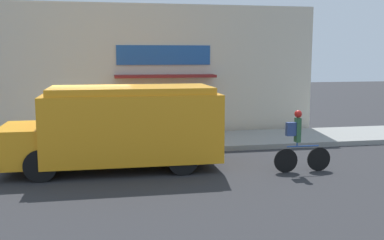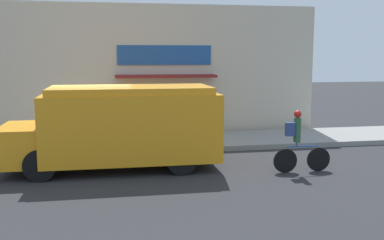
% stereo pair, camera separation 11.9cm
% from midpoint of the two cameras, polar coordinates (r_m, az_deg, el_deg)
% --- Properties ---
extents(ground_plane, '(70.00, 70.00, 0.00)m').
position_cam_midpoint_polar(ground_plane, '(14.33, -13.00, -4.59)').
color(ground_plane, '#2B2B2D').
extents(sidewalk, '(28.00, 2.91, 0.17)m').
position_cam_midpoint_polar(sidewalk, '(15.74, -12.84, -3.12)').
color(sidewalk, gray).
rests_on(sidewalk, ground_plane).
extents(storefront, '(17.63, 0.97, 5.05)m').
position_cam_midpoint_polar(storefront, '(17.27, -12.69, 6.04)').
color(storefront, beige).
rests_on(storefront, ground_plane).
extents(school_bus, '(5.82, 2.66, 2.28)m').
position_cam_midpoint_polar(school_bus, '(12.48, -9.25, -0.77)').
color(school_bus, orange).
rests_on(school_bus, ground_plane).
extents(cyclist, '(1.61, 0.20, 1.68)m').
position_cam_midpoint_polar(cyclist, '(12.36, 13.15, -2.81)').
color(cyclist, black).
rests_on(cyclist, ground_plane).
extents(trash_bin, '(0.49, 0.49, 0.86)m').
position_cam_midpoint_polar(trash_bin, '(15.78, -4.22, -0.99)').
color(trash_bin, slate).
rests_on(trash_bin, sidewalk).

